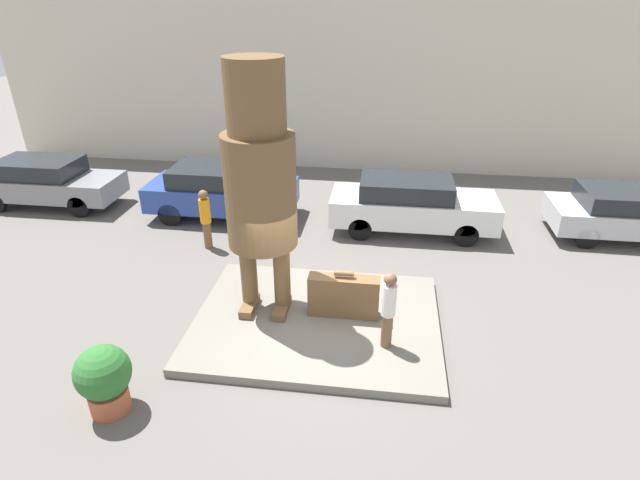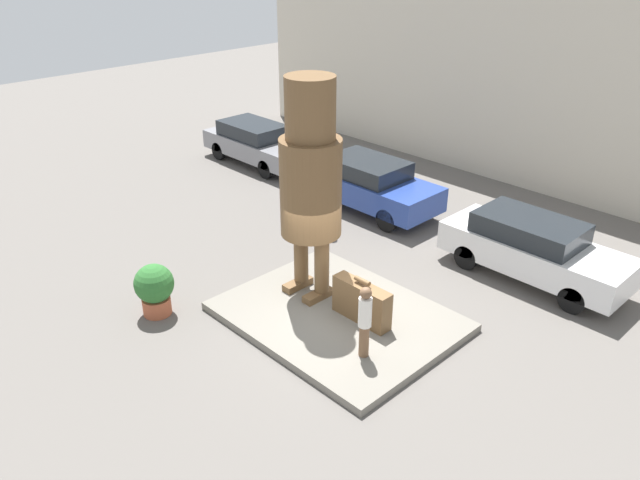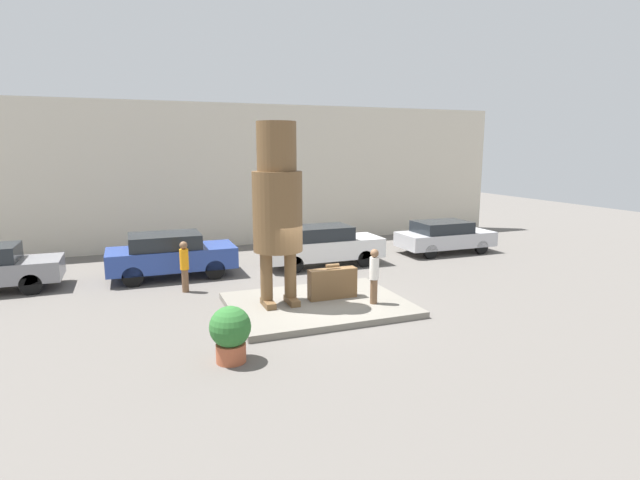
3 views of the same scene
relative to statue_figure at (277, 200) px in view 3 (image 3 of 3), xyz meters
name	(u,v)px [view 3 (image 3 of 3)]	position (x,y,z in m)	size (l,w,h in m)	color
ground_plane	(318,308)	(1.12, -0.24, -3.20)	(60.00, 60.00, 0.00)	#605B56
pedestal	(318,305)	(1.12, -0.24, -3.11)	(5.09, 3.96, 0.18)	slate
building_backdrop	(239,175)	(1.12, 10.41, 0.14)	(28.00, 0.60, 6.68)	beige
statue_figure	(277,200)	(0.00, 0.00, 0.00)	(1.40, 1.40, 5.16)	brown
giant_suitcase	(332,283)	(1.66, -0.04, -2.56)	(1.48, 0.36, 1.06)	brown
tourist	(374,274)	(2.58, -0.96, -2.14)	(0.27, 0.27, 1.61)	brown
parked_car_blue	(170,254)	(-2.59, 4.99, -2.34)	(4.46, 1.89, 1.61)	#284293
parked_car_white	(322,245)	(3.17, 4.69, -2.35)	(4.70, 1.73, 1.61)	silver
parked_car_silver	(444,236)	(9.21, 5.08, -2.44)	(4.26, 1.85, 1.43)	#B7B7BC
planter_pot	(230,332)	(-2.00, -3.05, -2.51)	(0.91, 0.91, 1.26)	#AD5638
worker_hivis	(184,264)	(-2.32, 2.88, -2.29)	(0.29, 0.29, 1.68)	brown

